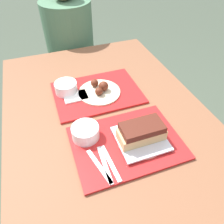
# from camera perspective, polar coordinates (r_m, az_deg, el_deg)

# --- Properties ---
(ground_plane) EXTENTS (12.00, 12.00, 0.00)m
(ground_plane) POSITION_cam_1_polar(r_m,az_deg,el_deg) (1.63, -0.13, -21.83)
(ground_plane) COLOR #424C3D
(picnic_table) EXTENTS (0.94, 1.50, 0.77)m
(picnic_table) POSITION_cam_1_polar(r_m,az_deg,el_deg) (1.06, -0.18, -6.24)
(picnic_table) COLOR brown
(picnic_table) RESTS_ON ground_plane
(picnic_bench_far) EXTENTS (0.89, 0.28, 0.48)m
(picnic_bench_far) POSITION_cam_1_polar(r_m,az_deg,el_deg) (1.96, -9.84, 9.06)
(picnic_bench_far) COLOR brown
(picnic_bench_far) RESTS_ON ground_plane
(tray_near) EXTENTS (0.44, 0.32, 0.01)m
(tray_near) POSITION_cam_1_polar(r_m,az_deg,el_deg) (0.90, 3.82, -8.01)
(tray_near) COLOR red
(tray_near) RESTS_ON picnic_table
(tray_far) EXTENTS (0.44, 0.32, 0.01)m
(tray_far) POSITION_cam_1_polar(r_m,az_deg,el_deg) (1.15, -3.68, 5.11)
(tray_far) COLOR red
(tray_far) RESTS_ON picnic_table
(bowl_coleslaw_near) EXTENTS (0.11, 0.11, 0.06)m
(bowl_coleslaw_near) POSITION_cam_1_polar(r_m,az_deg,el_deg) (0.90, -6.97, -5.11)
(bowl_coleslaw_near) COLOR white
(bowl_coleslaw_near) RESTS_ON tray_near
(brisket_sandwich_plate) EXTENTS (0.19, 0.19, 0.09)m
(brisket_sandwich_plate) POSITION_cam_1_polar(r_m,az_deg,el_deg) (0.88, 7.64, -5.77)
(brisket_sandwich_plate) COLOR beige
(brisket_sandwich_plate) RESTS_ON tray_near
(plastic_fork_near) EXTENTS (0.02, 0.17, 0.00)m
(plastic_fork_near) POSITION_cam_1_polar(r_m,az_deg,el_deg) (0.83, -1.87, -13.54)
(plastic_fork_near) COLOR white
(plastic_fork_near) RESTS_ON tray_near
(plastic_knife_near) EXTENTS (0.03, 0.17, 0.00)m
(plastic_knife_near) POSITION_cam_1_polar(r_m,az_deg,el_deg) (0.84, -0.40, -13.12)
(plastic_knife_near) COLOR white
(plastic_knife_near) RESTS_ON tray_near
(plastic_spoon_near) EXTENTS (0.05, 0.17, 0.00)m
(plastic_spoon_near) POSITION_cam_1_polar(r_m,az_deg,el_deg) (0.83, -3.36, -13.95)
(plastic_spoon_near) COLOR white
(plastic_spoon_near) RESTS_ON tray_near
(condiment_packet) EXTENTS (0.04, 0.03, 0.01)m
(condiment_packet) POSITION_cam_1_polar(r_m,az_deg,el_deg) (0.94, 0.81, -4.79)
(condiment_packet) COLOR #3F3F47
(condiment_packet) RESTS_ON tray_near
(bowl_coleslaw_far) EXTENTS (0.11, 0.11, 0.06)m
(bowl_coleslaw_far) POSITION_cam_1_polar(r_m,az_deg,el_deg) (1.14, -11.93, 6.40)
(bowl_coleslaw_far) COLOR white
(bowl_coleslaw_far) RESTS_ON tray_far
(wings_plate_far) EXTENTS (0.22, 0.22, 0.06)m
(wings_plate_far) POSITION_cam_1_polar(r_m,az_deg,el_deg) (1.13, -3.27, 5.80)
(wings_plate_far) COLOR beige
(wings_plate_far) RESTS_ON tray_far
(napkin_far) EXTENTS (0.12, 0.08, 0.01)m
(napkin_far) POSITION_cam_1_polar(r_m,az_deg,el_deg) (1.12, -9.48, 4.02)
(napkin_far) COLOR white
(napkin_far) RESTS_ON tray_far
(person_seated_across) EXTENTS (0.36, 0.36, 0.72)m
(person_seated_across) POSITION_cam_1_polar(r_m,az_deg,el_deg) (1.79, -11.11, 18.99)
(person_seated_across) COLOR #477051
(person_seated_across) RESTS_ON picnic_bench_far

